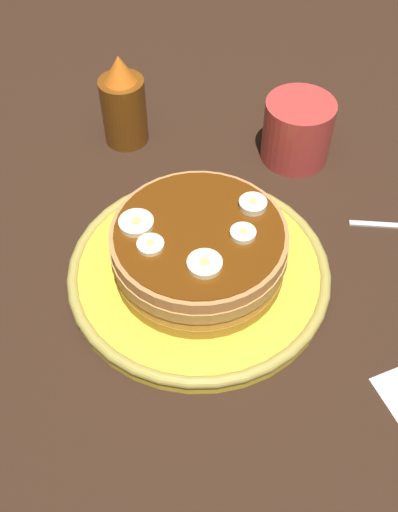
{
  "coord_description": "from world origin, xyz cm",
  "views": [
    {
      "loc": [
        -39.31,
        4.72,
        51.4
      ],
      "look_at": [
        0.0,
        0.0,
        3.76
      ],
      "focal_mm": 41.8,
      "sensor_mm": 36.0,
      "label": 1
    }
  ],
  "objects": [
    {
      "name": "banana_slice_0",
      "position": [
        -1.07,
        -4.22,
        7.88
      ],
      "size": [
        2.6,
        2.6,
        0.77
      ],
      "color": "#EBEABC",
      "rests_on": "pancake_stack"
    },
    {
      "name": "syrup_bottle",
      "position": [
        24.69,
        6.74,
        5.45
      ],
      "size": [
        5.77,
        5.77,
        12.39
      ],
      "color": "brown",
      "rests_on": "ground_plane"
    },
    {
      "name": "ground_plane",
      "position": [
        0.0,
        0.0,
        -1.5
      ],
      "size": [
        140.0,
        140.0,
        3.0
      ],
      "primitive_type": "cube",
      "color": "black"
    },
    {
      "name": "plate",
      "position": [
        0.0,
        0.0,
        1.15
      ],
      "size": [
        28.09,
        28.09,
        2.13
      ],
      "color": "yellow",
      "rests_on": "ground_plane"
    },
    {
      "name": "pancake_stack",
      "position": [
        0.16,
        0.18,
        4.73
      ],
      "size": [
        18.52,
        18.76,
        5.91
      ],
      "color": "#A17222",
      "rests_on": "plate"
    },
    {
      "name": "coffee_mug",
      "position": [
        18.99,
        -14.67,
        4.18
      ],
      "size": [
        11.95,
        8.68,
        8.12
      ],
      "color": "#B23833",
      "rests_on": "ground_plane"
    },
    {
      "name": "banana_slice_3",
      "position": [
        2.67,
        -5.87,
        7.97
      ],
      "size": [
        2.9,
        2.9,
        0.97
      ],
      "color": "#ECE6C0",
      "rests_on": "pancake_stack"
    },
    {
      "name": "banana_slice_2",
      "position": [
        -4.47,
        0.08,
        7.9
      ],
      "size": [
        3.4,
        3.4,
        0.83
      ],
      "color": "#FAF0B3",
      "rests_on": "pancake_stack"
    },
    {
      "name": "banana_slice_1",
      "position": [
        1.53,
        6.11,
        7.91
      ],
      "size": [
        3.53,
        3.53,
        0.84
      ],
      "color": "#F3F1BE",
      "rests_on": "pancake_stack"
    },
    {
      "name": "banana_slice_4",
      "position": [
        -1.47,
        4.9,
        7.85
      ],
      "size": [
        2.69,
        2.69,
        0.73
      ],
      "color": "#FEEDB3",
      "rests_on": "pancake_stack"
    }
  ]
}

